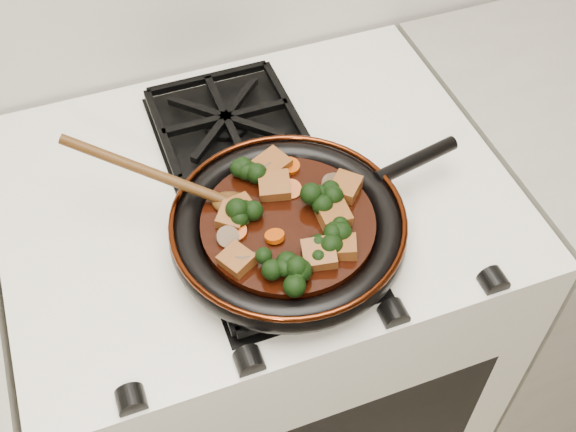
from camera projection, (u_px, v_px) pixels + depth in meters
name	position (u px, v px, depth m)	size (l,w,h in m)	color
stove	(262.00, 338.00, 1.44)	(0.76, 0.60, 0.90)	white
burner_grate_front	(286.00, 251.00, 1.00)	(0.23, 0.23, 0.03)	black
burner_grate_back	(226.00, 122.00, 1.17)	(0.23, 0.23, 0.03)	black
skillet	(289.00, 227.00, 0.99)	(0.45, 0.33, 0.05)	black
braising_sauce	(288.00, 226.00, 0.99)	(0.24, 0.24, 0.02)	black
tofu_cube_0	(319.00, 255.00, 0.93)	(0.04, 0.04, 0.02)	brown
tofu_cube_1	(345.00, 188.00, 1.01)	(0.04, 0.04, 0.02)	brown
tofu_cube_2	(272.00, 165.00, 1.03)	(0.04, 0.04, 0.02)	brown
tofu_cube_3	(334.00, 216.00, 0.97)	(0.04, 0.04, 0.02)	brown
tofu_cube_4	(240.00, 209.00, 0.98)	(0.04, 0.04, 0.02)	brown
tofu_cube_5	(343.00, 248.00, 0.94)	(0.04, 0.03, 0.02)	brown
tofu_cube_6	(275.00, 187.00, 1.01)	(0.04, 0.04, 0.02)	brown
tofu_cube_7	(237.00, 260.00, 0.93)	(0.04, 0.04, 0.02)	brown
tofu_cube_8	(231.00, 217.00, 0.97)	(0.04, 0.03, 0.02)	brown
broccoli_floret_0	(277.00, 265.00, 0.92)	(0.06, 0.06, 0.05)	black
broccoli_floret_1	(245.00, 217.00, 0.97)	(0.06, 0.06, 0.05)	black
broccoli_floret_2	(336.00, 229.00, 0.96)	(0.06, 0.06, 0.05)	black
broccoli_floret_3	(323.00, 197.00, 0.99)	(0.06, 0.06, 0.05)	black
broccoli_floret_4	(321.00, 202.00, 0.98)	(0.06, 0.06, 0.05)	black
broccoli_floret_5	(251.00, 172.00, 1.02)	(0.06, 0.06, 0.05)	black
broccoli_floret_6	(301.00, 276.00, 0.91)	(0.06, 0.06, 0.05)	black
broccoli_floret_7	(322.00, 250.00, 0.94)	(0.06, 0.06, 0.05)	black
carrot_coin_0	(236.00, 231.00, 0.96)	(0.03, 0.03, 0.01)	#B33B04
carrot_coin_1	(290.00, 166.00, 1.04)	(0.03, 0.03, 0.01)	#B33B04
carrot_coin_2	(275.00, 236.00, 0.96)	(0.03, 0.03, 0.01)	#B33B04
carrot_coin_3	(337.00, 184.00, 1.02)	(0.03, 0.03, 0.01)	#B33B04
carrot_coin_4	(291.00, 189.00, 1.01)	(0.03, 0.03, 0.01)	#B33B04
mushroom_slice_0	(271.00, 173.00, 1.03)	(0.03, 0.03, 0.01)	brown
mushroom_slice_1	(333.00, 185.00, 1.01)	(0.04, 0.04, 0.01)	brown
mushroom_slice_2	(227.00, 237.00, 0.95)	(0.03, 0.03, 0.01)	brown
mushroom_slice_3	(244.00, 257.00, 0.93)	(0.03, 0.03, 0.01)	brown
wooden_spoon	(183.00, 185.00, 0.99)	(0.14, 0.11, 0.25)	#4D2D10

